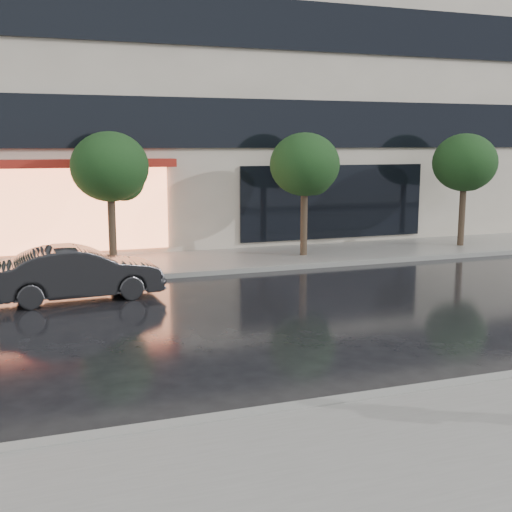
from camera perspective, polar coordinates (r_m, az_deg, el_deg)
name	(u,v)px	position (r m, az deg, el deg)	size (l,w,h in m)	color
ground	(381,374)	(10.68, 11.03, -10.22)	(120.00, 120.00, 0.00)	black
sidewalk_far	(211,261)	(19.88, -4.01, -0.45)	(60.00, 3.50, 0.12)	slate
curb_near	(416,392)	(9.86, 14.03, -11.64)	(60.00, 0.25, 0.14)	gray
curb_far	(228,271)	(18.22, -2.54, -1.36)	(60.00, 0.25, 0.14)	gray
office_building	(157,7)	(27.59, -8.82, 21.06)	(30.00, 12.76, 18.00)	beige
bg_building_right	(510,78)	(48.26, 21.67, 14.49)	(12.00, 12.00, 16.00)	#4C4C54
tree_mid_west	(112,169)	(18.78, -12.68, 7.52)	(2.20, 2.20, 3.99)	#33261C
tree_mid_east	(306,167)	(20.38, 4.47, 7.91)	(2.20, 2.20, 3.99)	#33261C
tree_far_east	(466,165)	(23.45, 18.13, 7.72)	(2.20, 2.20, 3.99)	#33261C
parked_car	(80,273)	(15.71, -15.41, -1.46)	(1.34, 3.85, 1.27)	black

